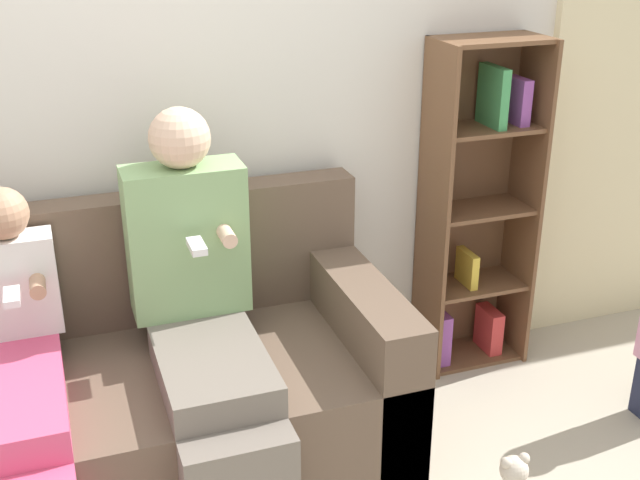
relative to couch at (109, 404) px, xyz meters
The scene contains 6 objects.
back_wall 1.12m from the couch, 61.11° to the left, with size 10.00×0.06×2.55m.
curtain_panel 2.57m from the couch, ahead, with size 0.83×0.04×2.31m.
couch is the anchor object (origin of this frame).
adult_seated 0.50m from the couch, 12.66° to the right, with size 0.41×0.84×1.29m.
child_seated 0.38m from the couch, 151.87° to the right, with size 0.29×0.85×1.07m.
bookshelf 1.68m from the couch, 11.64° to the left, with size 0.45×0.27×1.42m.
Camera 1 is at (-0.35, -1.92, 1.92)m, focal length 45.00 mm.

